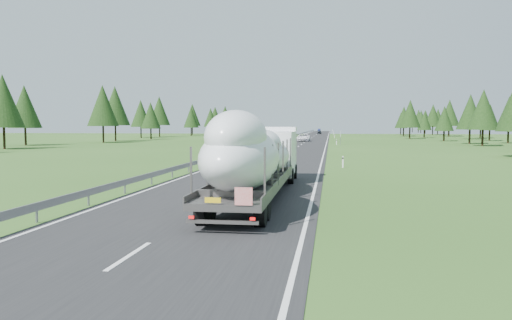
# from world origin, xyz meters

# --- Properties ---
(ground) EXTENTS (400.00, 400.00, 0.00)m
(ground) POSITION_xyz_m (0.00, 0.00, 0.00)
(ground) COLOR #2C511B
(ground) RESTS_ON ground
(road_surface) EXTENTS (10.00, 400.00, 0.02)m
(road_surface) POSITION_xyz_m (0.00, 100.00, 0.01)
(road_surface) COLOR black
(road_surface) RESTS_ON ground
(guardrail) EXTENTS (0.10, 400.00, 0.76)m
(guardrail) POSITION_xyz_m (-5.30, 99.94, 0.60)
(guardrail) COLOR slate
(guardrail) RESTS_ON ground
(marker_posts) EXTENTS (0.13, 350.08, 1.00)m
(marker_posts) POSITION_xyz_m (6.50, 155.00, 0.54)
(marker_posts) COLOR silver
(marker_posts) RESTS_ON ground
(highway_sign) EXTENTS (0.08, 0.90, 2.60)m
(highway_sign) POSITION_xyz_m (7.20, 80.00, 1.81)
(highway_sign) COLOR slate
(highway_sign) RESTS_ON ground
(tree_line_right) EXTENTS (26.96, 284.17, 12.29)m
(tree_line_right) POSITION_xyz_m (38.99, 95.14, 6.91)
(tree_line_right) COLOR black
(tree_line_right) RESTS_ON ground
(tree_line_left) EXTENTS (14.04, 284.85, 12.52)m
(tree_line_left) POSITION_xyz_m (-44.27, 113.10, 7.13)
(tree_line_left) COLOR black
(tree_line_left) RESTS_ON ground
(boat_truck) EXTENTS (3.00, 18.87, 4.20)m
(boat_truck) POSITION_xyz_m (1.92, 11.07, 2.17)
(boat_truck) COLOR white
(boat_truck) RESTS_ON ground
(distant_van) EXTENTS (2.90, 6.15, 1.70)m
(distant_van) POSITION_xyz_m (-0.59, 99.68, 0.85)
(distant_van) COLOR white
(distant_van) RESTS_ON ground
(distant_car_dark) EXTENTS (1.80, 4.32, 1.46)m
(distant_car_dark) POSITION_xyz_m (0.74, 194.31, 0.73)
(distant_car_dark) COLOR black
(distant_car_dark) RESTS_ON ground
(distant_car_blue) EXTENTS (1.75, 4.68, 1.53)m
(distant_car_blue) POSITION_xyz_m (-1.66, 291.83, 0.76)
(distant_car_blue) COLOR #1B224C
(distant_car_blue) RESTS_ON ground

